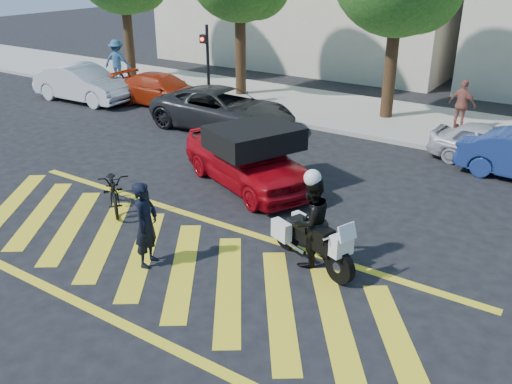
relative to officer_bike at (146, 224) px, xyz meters
The scene contains 15 objects.
ground 0.92m from the officer_bike, 54.49° to the left, with size 90.00×90.00×0.00m, color black.
sidewalk 12.27m from the officer_bike, 89.20° to the left, with size 60.00×5.00×0.15m, color #9E998E.
crosswalk 0.91m from the officer_bike, 61.09° to the left, with size 12.33×4.00×0.01m.
signal_pole 11.86m from the officer_bike, 122.39° to the left, with size 0.28×0.43×3.20m.
officer_bike is the anchor object (origin of this frame).
bicycle 2.91m from the officer_bike, 149.89° to the left, with size 0.67×1.92×1.01m, color black.
police_motorcycle 3.20m from the officer_bike, 33.80° to the left, with size 2.16×1.17×1.00m.
officer_moto 3.16m from the officer_bike, 33.79° to the left, with size 0.89×0.70×1.84m, color black.
red_convertible 4.45m from the officer_bike, 98.29° to the left, with size 1.78×4.42×1.51m, color #9E070F.
parked_far_left 13.89m from the officer_bike, 144.64° to the left, with size 1.57×4.50×1.48m, color #B4B6BC.
parked_left 12.40m from the officer_bike, 131.04° to the left, with size 1.74×4.27×1.24m, color #A12309.
parked_mid_left 9.04m from the officer_bike, 117.19° to the left, with size 2.37×5.14×1.43m, color black.
parked_mid_right 10.42m from the officer_bike, 64.97° to the left, with size 1.40×3.49×1.19m, color #B4B3B8.
pedestrian_left 16.65m from the officer_bike, 138.46° to the left, with size 1.23×0.71×1.91m, color #2D547B.
pedestrian_right 12.50m from the officer_bike, 76.98° to the left, with size 0.97×0.40×1.66m, color #995345.
Camera 1 is at (6.70, -6.79, 5.63)m, focal length 38.00 mm.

